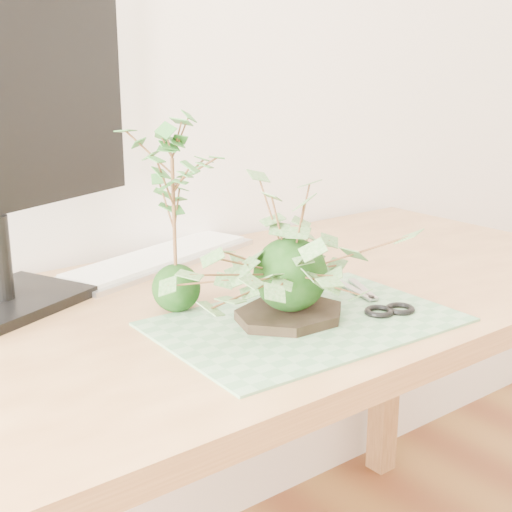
% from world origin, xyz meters
% --- Properties ---
extents(desk, '(1.60, 0.70, 0.74)m').
position_xyz_m(desk, '(0.01, 1.23, 0.65)').
color(desk, tan).
rests_on(desk, ground_plane).
extents(cutting_mat, '(0.46, 0.32, 0.00)m').
position_xyz_m(cutting_mat, '(0.05, 1.08, 0.74)').
color(cutting_mat, '#55885A').
rests_on(cutting_mat, desk).
extents(stone_dish, '(0.19, 0.19, 0.01)m').
position_xyz_m(stone_dish, '(0.03, 1.10, 0.75)').
color(stone_dish, black).
rests_on(stone_dish, cutting_mat).
extents(ivy_kokedama, '(0.40, 0.40, 0.23)m').
position_xyz_m(ivy_kokedama, '(0.03, 1.10, 0.87)').
color(ivy_kokedama, black).
rests_on(ivy_kokedama, stone_dish).
extents(maple_kokedama, '(0.22, 0.22, 0.32)m').
position_xyz_m(maple_kokedama, '(-0.08, 1.24, 0.96)').
color(maple_kokedama, black).
rests_on(maple_kokedama, desk).
extents(keyboard, '(0.46, 0.25, 0.02)m').
position_xyz_m(keyboard, '(0.04, 1.50, 0.75)').
color(keyboard, '#B6B6B6').
rests_on(keyboard, desk).
extents(scissors, '(0.10, 0.19, 0.01)m').
position_xyz_m(scissors, '(0.19, 1.04, 0.75)').
color(scissors, '#929297').
rests_on(scissors, cutting_mat).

